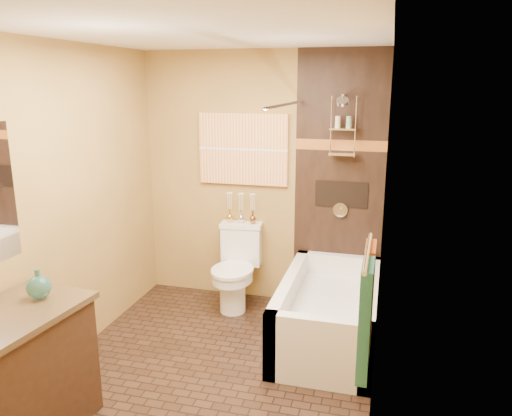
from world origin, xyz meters
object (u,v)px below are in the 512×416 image
(bathtub, at_px, (328,317))
(toilet, at_px, (236,267))
(vanity, at_px, (13,378))
(sunset_painting, at_px, (243,149))

(bathtub, relative_size, toilet, 1.84)
(vanity, bearing_deg, toilet, 77.15)
(toilet, bearing_deg, bathtub, -30.78)
(sunset_painting, bearing_deg, bathtub, -36.65)
(sunset_painting, xyz_separation_m, toilet, (0.00, -0.27, -1.14))
(bathtub, xyz_separation_m, toilet, (-0.97, 0.46, 0.19))
(sunset_painting, distance_m, toilet, 1.17)
(toilet, bearing_deg, sunset_painting, 84.30)
(bathtub, height_order, vanity, vanity)
(vanity, bearing_deg, sunset_painting, 79.07)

